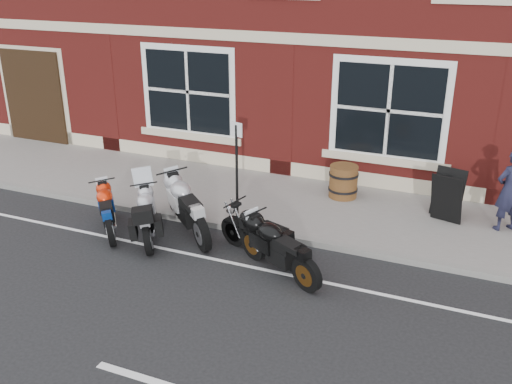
# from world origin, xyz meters

# --- Properties ---
(ground) EXTENTS (80.00, 80.00, 0.00)m
(ground) POSITION_xyz_m (0.00, 0.00, 0.00)
(ground) COLOR black
(ground) RESTS_ON ground
(sidewalk) EXTENTS (30.00, 3.00, 0.12)m
(sidewalk) POSITION_xyz_m (0.00, 3.00, 0.06)
(sidewalk) COLOR slate
(sidewalk) RESTS_ON ground
(kerb) EXTENTS (30.00, 0.16, 0.12)m
(kerb) POSITION_xyz_m (0.00, 1.42, 0.06)
(kerb) COLOR slate
(kerb) RESTS_ON ground
(moto_touring_silver) EXTENTS (1.09, 1.68, 1.25)m
(moto_touring_silver) POSITION_xyz_m (-2.23, 0.55, 0.51)
(moto_touring_silver) COLOR black
(moto_touring_silver) RESTS_ON ground
(moto_sport_red) EXTENTS (1.24, 1.51, 0.83)m
(moto_sport_red) POSITION_xyz_m (-3.12, 0.49, 0.48)
(moto_sport_red) COLOR black
(moto_sport_red) RESTS_ON ground
(moto_sport_black) EXTENTS (1.81, 1.07, 0.90)m
(moto_sport_black) POSITION_xyz_m (0.56, 0.22, 0.52)
(moto_sport_black) COLOR black
(moto_sport_black) RESTS_ON ground
(moto_sport_silver) EXTENTS (1.77, 1.64, 1.02)m
(moto_sport_silver) POSITION_xyz_m (-1.64, 1.03, 0.59)
(moto_sport_silver) COLOR black
(moto_sport_silver) RESTS_ON ground
(moto_naked_black) EXTENTS (1.88, 0.81, 0.88)m
(moto_naked_black) POSITION_xyz_m (0.05, 0.65, 0.51)
(moto_naked_black) COLOR black
(moto_naked_black) RESTS_ON ground
(pedestrian_left) EXTENTS (0.71, 0.67, 1.64)m
(pedestrian_left) POSITION_xyz_m (4.12, 3.31, 0.94)
(pedestrian_left) COLOR black
(pedestrian_left) RESTS_ON sidewalk
(a_board_sign) EXTENTS (0.71, 0.56, 1.03)m
(a_board_sign) POSITION_xyz_m (3.01, 3.33, 0.64)
(a_board_sign) COLOR black
(a_board_sign) RESTS_ON sidewalk
(barrel_planter) EXTENTS (0.65, 0.65, 0.73)m
(barrel_planter) POSITION_xyz_m (0.78, 3.71, 0.48)
(barrel_planter) COLOR #492013
(barrel_planter) RESTS_ON sidewalk
(parking_sign) EXTENTS (0.28, 0.09, 2.02)m
(parking_sign) POSITION_xyz_m (-0.91, 1.75, 1.29)
(parking_sign) COLOR black
(parking_sign) RESTS_ON sidewalk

